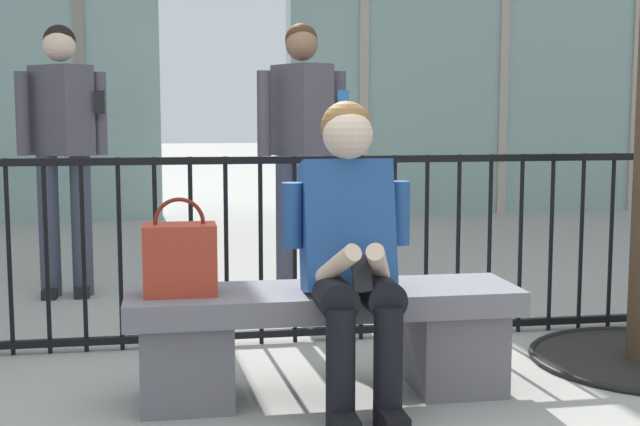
% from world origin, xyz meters
% --- Properties ---
extents(ground_plane, '(60.00, 60.00, 0.00)m').
position_xyz_m(ground_plane, '(0.00, 0.00, 0.00)').
color(ground_plane, '#9E9B93').
extents(stone_bench, '(1.60, 0.44, 0.45)m').
position_xyz_m(stone_bench, '(0.00, 0.00, 0.27)').
color(stone_bench, slate).
rests_on(stone_bench, ground).
extents(seated_person_with_phone, '(0.52, 0.66, 1.21)m').
position_xyz_m(seated_person_with_phone, '(0.08, -0.13, 0.65)').
color(seated_person_with_phone, black).
rests_on(seated_person_with_phone, ground).
extents(handbag_on_bench, '(0.29, 0.18, 0.39)m').
position_xyz_m(handbag_on_bench, '(-0.58, -0.01, 0.60)').
color(handbag_on_bench, '#B23823').
rests_on(handbag_on_bench, stone_bench).
extents(bystander_at_railing, '(0.55, 0.44, 1.71)m').
position_xyz_m(bystander_at_railing, '(0.19, 1.87, 1.00)').
color(bystander_at_railing, '#383D4C').
rests_on(bystander_at_railing, ground).
extents(bystander_further_back, '(0.55, 0.43, 1.71)m').
position_xyz_m(bystander_further_back, '(-1.28, 2.21, 1.00)').
color(bystander_further_back, '#383D4C').
rests_on(bystander_further_back, ground).
extents(plaza_railing, '(7.60, 0.04, 0.95)m').
position_xyz_m(plaza_railing, '(0.00, 0.84, 0.48)').
color(plaza_railing, black).
rests_on(plaza_railing, ground).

